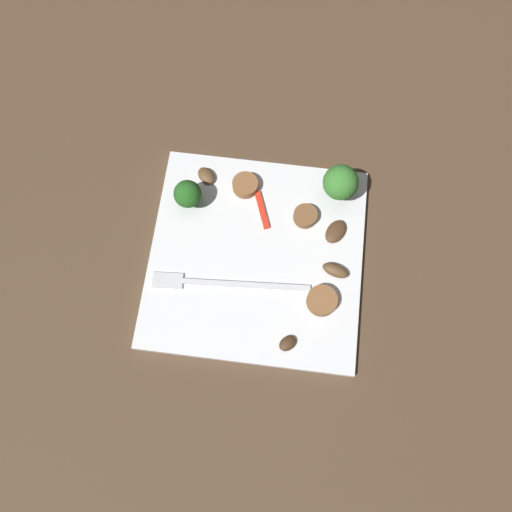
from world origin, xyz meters
TOP-DOWN VIEW (x-y plane):
  - ground_plane at (0.00, 0.00)m, footprint 1.40×1.40m
  - plate at (0.00, 0.00)m, footprint 0.25×0.25m
  - fork at (0.04, 0.04)m, footprint 0.18×0.02m
  - broccoli_floret_0 at (-0.09, -0.09)m, footprint 0.04×0.04m
  - broccoli_floret_1 at (0.09, -0.06)m, footprint 0.03×0.03m
  - sausage_slice_0 at (-0.05, -0.05)m, footprint 0.04×0.04m
  - sausage_slice_1 at (-0.08, 0.05)m, footprint 0.04×0.04m
  - sausage_slice_2 at (0.02, -0.09)m, footprint 0.04×0.04m
  - mushroom_0 at (-0.09, -0.04)m, footprint 0.03×0.04m
  - mushroom_1 at (-0.09, 0.01)m, footprint 0.03×0.02m
  - mushroom_2 at (-0.05, 0.10)m, footprint 0.02×0.02m
  - mushroom_3 at (0.07, -0.09)m, footprint 0.03×0.03m
  - pepper_strip_2 at (-0.00, -0.06)m, footprint 0.02×0.05m

SIDE VIEW (x-z plane):
  - ground_plane at x=0.00m, z-range 0.00..0.00m
  - plate at x=0.00m, z-range 0.00..0.01m
  - fork at x=0.04m, z-range 0.01..0.01m
  - pepper_strip_2 at x=0.00m, z-range 0.01..0.01m
  - mushroom_2 at x=-0.05m, z-range 0.01..0.02m
  - mushroom_0 at x=-0.09m, z-range 0.01..0.02m
  - mushroom_3 at x=0.07m, z-range 0.01..0.02m
  - sausage_slice_0 at x=-0.05m, z-range 0.01..0.02m
  - mushroom_1 at x=-0.09m, z-range 0.01..0.02m
  - sausage_slice_2 at x=0.02m, z-range 0.01..0.02m
  - sausage_slice_1 at x=-0.08m, z-range 0.01..0.02m
  - broccoli_floret_1 at x=0.09m, z-range 0.02..0.06m
  - broccoli_floret_0 at x=-0.09m, z-range 0.02..0.08m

